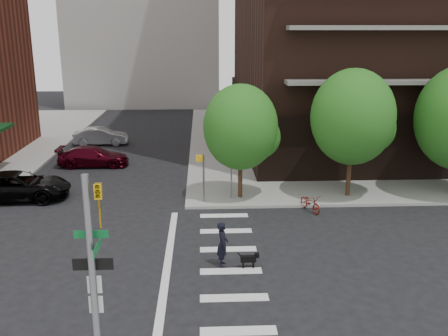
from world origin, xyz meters
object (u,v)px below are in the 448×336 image
object	(u,v)px
parked_car_maroon	(93,156)
parked_car_silver	(101,136)
scooter	(310,203)
parked_car_black	(18,186)
dog_walker	(223,244)
traffic_signal	(98,321)

from	to	relation	value
parked_car_maroon	parked_car_silver	xyz separation A→B (m)	(-0.77, 6.66, 0.02)
scooter	parked_car_black	bearing A→B (deg)	149.35
parked_car_black	scooter	xyz separation A→B (m)	(15.68, -2.50, -0.32)
parked_car_silver	scooter	xyz separation A→B (m)	(13.74, -16.01, -0.26)
parked_car_silver	dog_walker	xyz separation A→B (m)	(8.96, -21.98, 0.20)
traffic_signal	parked_car_maroon	xyz separation A→B (m)	(-5.03, 23.35, -2.01)
traffic_signal	parked_car_black	size ratio (longest dim) A/B	1.07
traffic_signal	scooter	world-z (taller)	traffic_signal
parked_car_maroon	parked_car_silver	world-z (taller)	parked_car_silver
traffic_signal	dog_walker	xyz separation A→B (m)	(3.17, 8.02, -1.78)
parked_car_black	scooter	size ratio (longest dim) A/B	3.25
traffic_signal	scooter	size ratio (longest dim) A/B	3.48
parked_car_maroon	dog_walker	world-z (taller)	dog_walker
parked_car_black	parked_car_silver	bearing A→B (deg)	-10.98
parked_car_black	dog_walker	bearing A→B (deg)	-130.70
parked_car_black	dog_walker	world-z (taller)	dog_walker
parked_car_silver	scooter	distance (m)	21.10
parked_car_maroon	dog_walker	distance (m)	17.38
dog_walker	parked_car_black	bearing A→B (deg)	53.45
traffic_signal	parked_car_silver	size ratio (longest dim) A/B	1.39
parked_car_silver	scooter	world-z (taller)	parked_car_silver
traffic_signal	parked_car_black	bearing A→B (deg)	115.11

